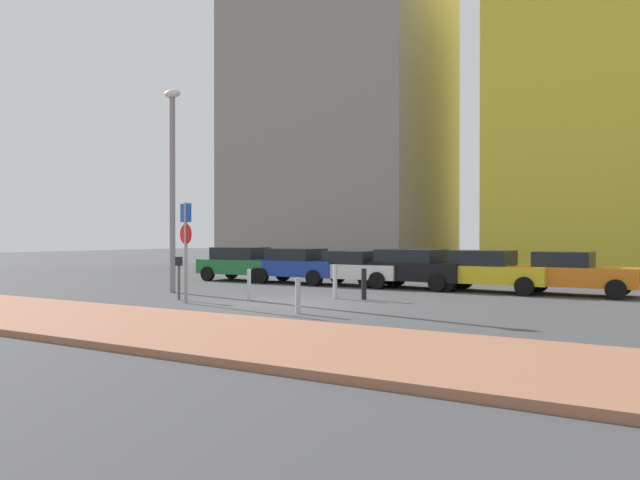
{
  "coord_description": "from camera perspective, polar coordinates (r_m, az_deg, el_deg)",
  "views": [
    {
      "loc": [
        10.89,
        -15.6,
        2.02
      ],
      "look_at": [
        -0.22,
        2.19,
        1.86
      ],
      "focal_mm": 36.09,
      "sensor_mm": 36.0,
      "label": 1
    }
  ],
  "objects": [
    {
      "name": "parked_car_green",
      "position": [
        28.6,
        -6.74,
        -2.06
      ],
      "size": [
        4.28,
        2.12,
        1.48
      ],
      "color": "#237238",
      "rests_on": "ground"
    },
    {
      "name": "street_lamp",
      "position": [
        23.24,
        -12.96,
        5.78
      ],
      "size": [
        0.7,
        0.36,
        7.14
      ],
      "color": "gray",
      "rests_on": "ground"
    },
    {
      "name": "parked_car_blue",
      "position": [
        27.0,
        -2.08,
        -2.23
      ],
      "size": [
        4.33,
        2.11,
        1.46
      ],
      "color": "#1E389E",
      "rests_on": "ground"
    },
    {
      "name": "parked_car_yellow",
      "position": [
        23.62,
        14.83,
        -2.62
      ],
      "size": [
        4.1,
        2.05,
        1.48
      ],
      "color": "gold",
      "rests_on": "ground"
    },
    {
      "name": "sidewalk_brick",
      "position": [
        14.68,
        -16.45,
        -7.21
      ],
      "size": [
        40.0,
        4.34,
        0.14
      ],
      "primitive_type": "cube",
      "color": "#9E664C",
      "rests_on": "ground"
    },
    {
      "name": "parking_sign_post",
      "position": [
        19.42,
        -11.81,
        0.01
      ],
      "size": [
        0.59,
        0.18,
        2.98
      ],
      "color": "gray",
      "rests_on": "ground"
    },
    {
      "name": "traffic_bollard_far",
      "position": [
        20.49,
        1.34,
        -3.71
      ],
      "size": [
        0.14,
        0.14,
        1.08
      ],
      "primitive_type": "cylinder",
      "color": "#B7B7BC",
      "rests_on": "ground"
    },
    {
      "name": "parked_car_white",
      "position": [
        25.66,
        3.14,
        -2.47
      ],
      "size": [
        4.07,
        2.11,
        1.39
      ],
      "color": "white",
      "rests_on": "ground"
    },
    {
      "name": "ground_plane",
      "position": [
        19.14,
        -2.93,
        -5.63
      ],
      "size": [
        120.0,
        120.0,
        0.0
      ],
      "primitive_type": "plane",
      "color": "#424244"
    },
    {
      "name": "traffic_bollard_edge",
      "position": [
        16.57,
        -1.98,
        -4.96
      ],
      "size": [
        0.14,
        0.14,
        0.92
      ],
      "primitive_type": "cylinder",
      "color": "#B7B7BC",
      "rests_on": "ground"
    },
    {
      "name": "building_under_construction",
      "position": [
        48.08,
        1.65,
        10.33
      ],
      "size": [
        14.72,
        10.66,
        20.58
      ],
      "primitive_type": "cube",
      "color": "gray",
      "rests_on": "ground"
    },
    {
      "name": "parked_car_orange",
      "position": [
        23.16,
        21.38,
        -2.73
      ],
      "size": [
        4.13,
        1.99,
        1.46
      ],
      "color": "orange",
      "rests_on": "ground"
    },
    {
      "name": "parking_meter",
      "position": [
        20.54,
        -12.4,
        -2.78
      ],
      "size": [
        0.18,
        0.14,
        1.34
      ],
      "color": "#4C4C51",
      "rests_on": "ground"
    },
    {
      "name": "traffic_bollard_mid",
      "position": [
        20.2,
        3.91,
        -3.92
      ],
      "size": [
        0.16,
        0.16,
        0.97
      ],
      "primitive_type": "cylinder",
      "color": "black",
      "rests_on": "ground"
    },
    {
      "name": "traffic_bollard_near",
      "position": [
        20.13,
        -6.32,
        -3.95
      ],
      "size": [
        0.12,
        0.12,
        0.96
      ],
      "primitive_type": "cylinder",
      "color": "#B7B7BC",
      "rests_on": "ground"
    },
    {
      "name": "parked_car_black",
      "position": [
        24.71,
        8.14,
        -2.44
      ],
      "size": [
        4.46,
        2.3,
        1.48
      ],
      "color": "black",
      "rests_on": "ground"
    }
  ]
}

